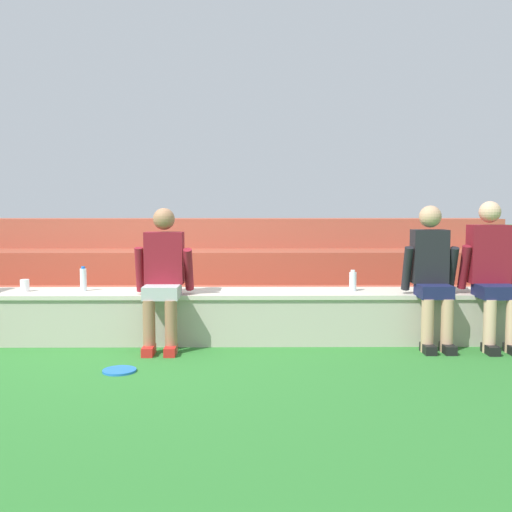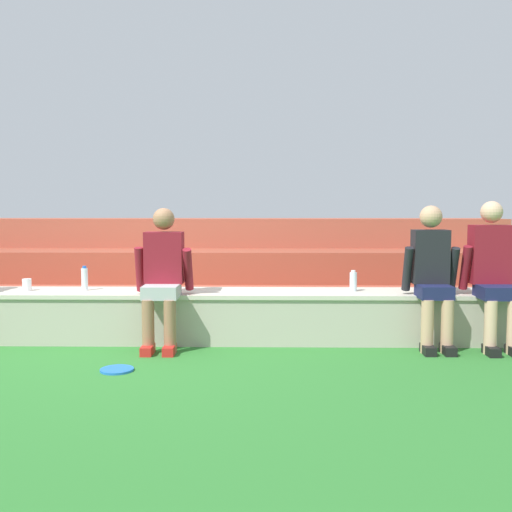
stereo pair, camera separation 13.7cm
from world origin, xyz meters
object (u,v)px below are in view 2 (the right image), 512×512
frisbee (117,370)px  person_left_of_center (163,274)px  plastic_cup_middle (27,285)px  person_center (432,273)px  water_bottle_mid_left (353,281)px  person_right_of_center (494,271)px  water_bottle_mid_right (85,279)px

frisbee → person_left_of_center: bearing=73.2°
plastic_cup_middle → frisbee: 1.68m
person_center → water_bottle_mid_left: 0.75m
person_right_of_center → plastic_cup_middle: (-4.44, 0.27, -0.17)m
frisbee → person_right_of_center: bearing=14.0°
person_left_of_center → water_bottle_mid_left: 1.84m
water_bottle_mid_left → frisbee: 2.40m
person_center → water_bottle_mid_right: size_ratio=5.46×
person_center → plastic_cup_middle: bearing=176.0°
person_right_of_center → person_left_of_center: bearing=-179.4°
person_left_of_center → plastic_cup_middle: bearing=167.8°
person_right_of_center → water_bottle_mid_right: (-3.88, 0.31, -0.12)m
person_left_of_center → plastic_cup_middle: person_left_of_center is taller
person_center → person_right_of_center: (0.56, 0.00, 0.02)m
person_right_of_center → water_bottle_mid_left: (-1.24, 0.29, -0.14)m
person_right_of_center → water_bottle_mid_right: size_ratio=5.63×
water_bottle_mid_left → person_left_of_center: bearing=-170.0°
water_bottle_mid_right → water_bottle_mid_left: bearing=-0.4°
person_right_of_center → water_bottle_mid_right: 3.90m
person_left_of_center → frisbee: bearing=-106.8°
person_left_of_center → person_right_of_center: (3.05, 0.03, 0.03)m
water_bottle_mid_right → water_bottle_mid_left: water_bottle_mid_right is taller
person_right_of_center → water_bottle_mid_left: size_ratio=6.61×
frisbee → plastic_cup_middle: bearing=136.6°
water_bottle_mid_left → plastic_cup_middle: (-3.20, -0.02, -0.04)m
person_left_of_center → water_bottle_mid_left: bearing=10.0°
water_bottle_mid_right → plastic_cup_middle: bearing=-176.4°
person_center → plastic_cup_middle: (-3.88, 0.27, -0.15)m
person_right_of_center → water_bottle_mid_left: person_right_of_center is taller
frisbee → person_center: bearing=16.6°
water_bottle_mid_right → frisbee: (0.59, -1.13, -0.59)m
plastic_cup_middle → person_right_of_center: bearing=-3.5°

